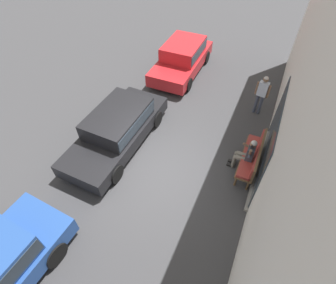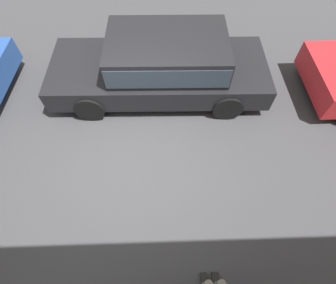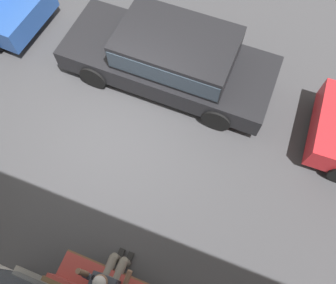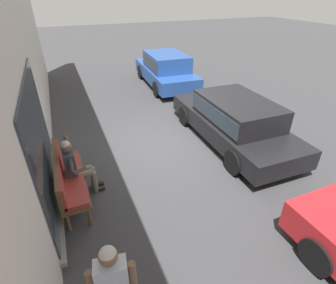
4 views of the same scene
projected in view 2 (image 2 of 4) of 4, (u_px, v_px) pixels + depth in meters
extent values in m
plane|color=#38383A|center=(137.00, 155.00, 5.23)|extent=(60.00, 60.00, 0.00)
cube|color=black|center=(204.00, 281.00, 4.00)|extent=(0.10, 0.24, 0.07)
cube|color=black|center=(216.00, 281.00, 4.01)|extent=(0.10, 0.24, 0.07)
cylinder|color=black|center=(328.00, 59.00, 6.31)|extent=(0.61, 0.19, 0.61)
cube|color=black|center=(159.00, 73.00, 5.79)|extent=(4.70, 1.88, 0.51)
cube|color=black|center=(167.00, 52.00, 5.31)|extent=(2.45, 1.62, 0.61)
cube|color=#28333D|center=(167.00, 52.00, 5.31)|extent=(2.41, 1.65, 0.43)
cylinder|color=black|center=(90.00, 108.00, 5.47)|extent=(0.63, 0.19, 0.63)
cylinder|color=black|center=(100.00, 54.00, 6.38)|extent=(0.63, 0.19, 0.63)
cylinder|color=black|center=(228.00, 107.00, 5.49)|extent=(0.63, 0.19, 0.63)
cylinder|color=black|center=(218.00, 53.00, 6.40)|extent=(0.63, 0.19, 0.63)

